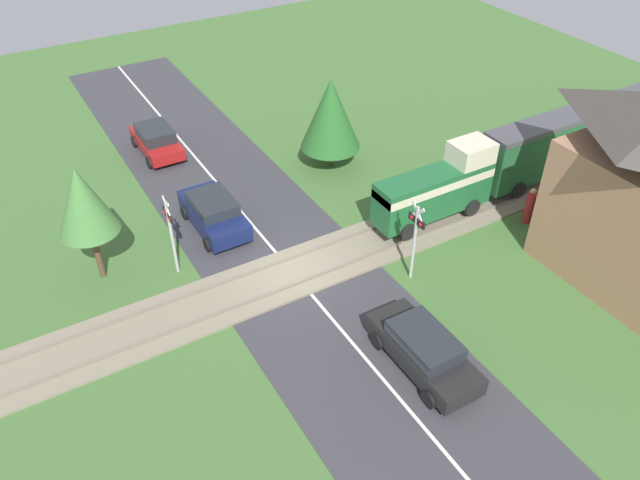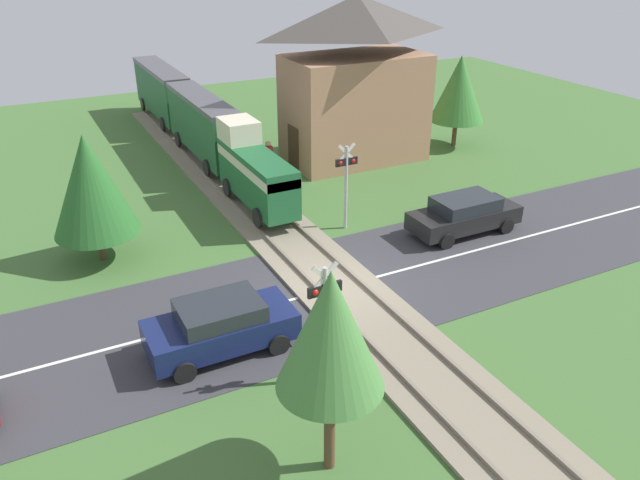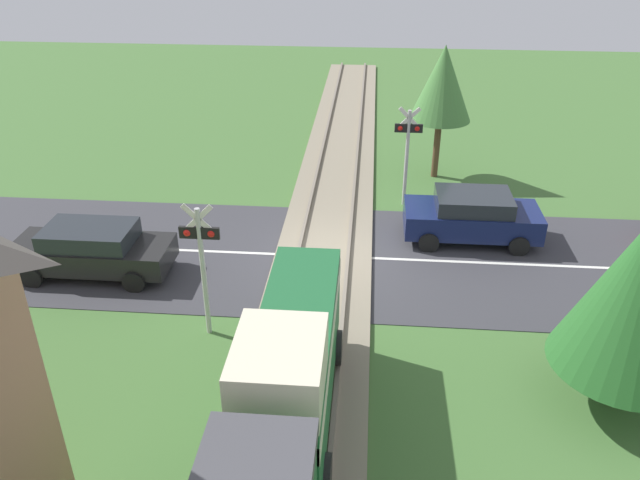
# 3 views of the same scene
# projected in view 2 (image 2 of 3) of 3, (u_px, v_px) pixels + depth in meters

# --- Properties ---
(ground_plane) EXTENTS (60.00, 60.00, 0.00)m
(ground_plane) POSITION_uv_depth(u_px,v_px,m) (337.00, 288.00, 20.06)
(ground_plane) COLOR #426B33
(road_surface) EXTENTS (48.00, 6.40, 0.02)m
(road_surface) POSITION_uv_depth(u_px,v_px,m) (337.00, 288.00, 20.06)
(road_surface) COLOR #38383D
(road_surface) RESTS_ON ground_plane
(track_bed) EXTENTS (2.80, 48.00, 0.24)m
(track_bed) POSITION_uv_depth(u_px,v_px,m) (337.00, 286.00, 20.03)
(track_bed) COLOR gray
(track_bed) RESTS_ON ground_plane
(train) EXTENTS (1.58, 21.21, 3.18)m
(train) POSITION_uv_depth(u_px,v_px,m) (196.00, 119.00, 30.95)
(train) COLOR #1E6033
(train) RESTS_ON track_bed
(car_near_crossing) EXTENTS (4.00, 1.93, 1.51)m
(car_near_crossing) POSITION_uv_depth(u_px,v_px,m) (221.00, 325.00, 16.79)
(car_near_crossing) COLOR #141E4C
(car_near_crossing) RESTS_ON ground_plane
(car_far_side) EXTENTS (4.30, 1.82, 1.44)m
(car_far_side) POSITION_uv_depth(u_px,v_px,m) (464.00, 214.00, 23.40)
(car_far_side) COLOR black
(car_far_side) RESTS_ON ground_plane
(crossing_signal_west_approach) EXTENTS (0.90, 0.18, 3.39)m
(crossing_signal_west_approach) POSITION_uv_depth(u_px,v_px,m) (325.00, 308.00, 15.05)
(crossing_signal_west_approach) COLOR #B7B7B7
(crossing_signal_west_approach) RESTS_ON ground_plane
(crossing_signal_east_approach) EXTENTS (0.90, 0.18, 3.39)m
(crossing_signal_east_approach) POSITION_uv_depth(u_px,v_px,m) (346.00, 175.00, 23.13)
(crossing_signal_east_approach) COLOR #B7B7B7
(crossing_signal_east_approach) RESTS_ON ground_plane
(station_building) EXTENTS (7.09, 4.02, 7.73)m
(station_building) POSITION_uv_depth(u_px,v_px,m) (355.00, 83.00, 29.60)
(station_building) COLOR #AD7A5B
(station_building) RESTS_ON ground_plane
(pedestrian_by_station) EXTENTS (0.42, 0.42, 1.68)m
(pedestrian_by_station) POSITION_uv_depth(u_px,v_px,m) (269.00, 160.00, 28.82)
(pedestrian_by_station) COLOR #B2282D
(pedestrian_by_station) RESTS_ON ground_plane
(tree_by_station) EXTENTS (2.78, 2.78, 4.71)m
(tree_by_station) POSITION_uv_depth(u_px,v_px,m) (459.00, 89.00, 31.81)
(tree_by_station) COLOR brown
(tree_by_station) RESTS_ON ground_plane
(tree_roadside_hedge) EXTENTS (2.87, 2.87, 4.50)m
(tree_roadside_hedge) POSITION_uv_depth(u_px,v_px,m) (91.00, 185.00, 20.61)
(tree_roadside_hedge) COLOR brown
(tree_roadside_hedge) RESTS_ON ground_plane
(tree_beyond_track) EXTENTS (2.19, 2.19, 4.83)m
(tree_beyond_track) POSITION_uv_depth(u_px,v_px,m) (330.00, 332.00, 11.89)
(tree_beyond_track) COLOR brown
(tree_beyond_track) RESTS_ON ground_plane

